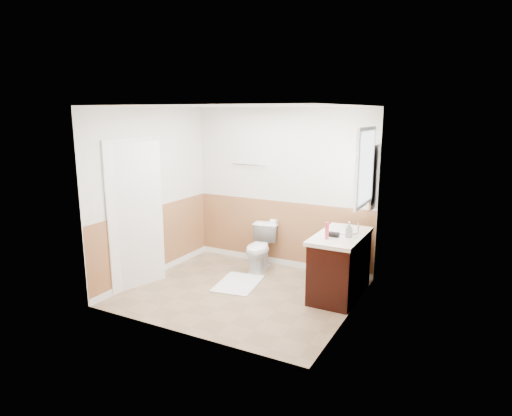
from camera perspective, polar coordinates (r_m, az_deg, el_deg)
The scene contains 32 objects.
floor at distance 6.19m, azimuth -1.94°, elevation -10.81°, with size 3.00×3.00×0.00m, color #8C7051.
ceiling at distance 5.69m, azimuth -2.12°, elevation 13.02°, with size 3.00×3.00×0.00m, color white.
wall_back at distance 6.95m, azimuth 3.32°, elevation 2.52°, with size 3.00×3.00×0.00m, color silver.
wall_front at distance 4.76m, azimuth -9.85°, elevation -2.22°, with size 3.00×3.00×0.00m, color silver.
wall_left at distance 6.67m, azimuth -13.27°, elevation 1.80°, with size 3.00×3.00×0.00m, color silver.
wall_right at distance 5.24m, azimuth 12.34°, elevation -0.97°, with size 3.00×3.00×0.00m, color silver.
wainscot_back at distance 7.10m, azimuth 3.21°, elevation -3.47°, with size 3.00×3.00×0.00m, color #9E6C3F.
wainscot_front at distance 5.01m, azimuth -9.44°, elevation -10.53°, with size 3.00×3.00×0.00m, color #9E6C3F.
wainscot_left at distance 6.84m, azimuth -12.89°, elevation -4.39°, with size 2.60×2.60×0.00m, color #9E6C3F.
wainscot_right at distance 5.46m, azimuth 11.86°, elevation -8.64°, with size 2.60×2.60×0.00m, color #9E6C3F.
toilet at distance 6.90m, azimuth 0.52°, elevation -5.19°, with size 0.39×0.69×0.71m, color white.
bath_mat at distance 6.45m, azimuth -2.32°, elevation -9.71°, with size 0.55×0.80×0.02m, color white.
vanity_cabinet at distance 6.07m, azimuth 10.77°, elevation -7.46°, with size 0.55×1.10×0.80m, color black.
vanity_knob_left at distance 6.02m, azimuth 7.80°, elevation -6.01°, with size 0.03×0.03×0.03m, color #B9B8BF.
vanity_knob_right at distance 6.19m, azimuth 8.44°, elevation -5.48°, with size 0.03×0.03×0.03m, color white.
countertop at distance 5.94m, azimuth 10.84°, elevation -3.58°, with size 0.60×1.15×0.05m, color white.
sink_basin at distance 6.07m, azimuth 11.36°, elevation -2.93°, with size 0.36×0.36×0.02m, color white.
faucet at distance 6.01m, azimuth 13.03°, elevation -2.57°, with size 0.02×0.02×0.14m, color silver.
lotion_bottle at distance 5.66m, azimuth 9.14°, elevation -2.90°, with size 0.05×0.05×0.22m, color #CC344A.
soap_dispenser at distance 5.81m, azimuth 11.90°, elevation -2.73°, with size 0.09×0.09×0.20m, color #95A0A7.
hair_dryer_body at distance 5.78m, azimuth 9.99°, elevation -3.37°, with size 0.07×0.07×0.14m, color black.
hair_dryer_handle at distance 5.88m, azimuth 9.99°, elevation -3.40°, with size 0.03×0.03×0.07m, color black.
mirror_panel at distance 6.25m, azimuth 15.01°, elevation 3.80°, with size 0.02×0.35×0.90m, color silver.
window_frame at distance 5.73m, azimuth 13.89°, elevation 5.14°, with size 0.04×0.80×1.00m, color white.
window_glass at distance 5.72m, azimuth 14.05°, elevation 5.13°, with size 0.01×0.70×0.90m, color white.
door at distance 6.33m, azimuth -15.15°, elevation -0.99°, with size 0.05×0.80×2.04m, color white.
door_frame at distance 6.38m, azimuth -15.66°, elevation -0.83°, with size 0.02×0.92×2.10m, color white.
door_knob at distance 6.54m, azimuth -12.77°, elevation -1.07°, with size 0.06×0.06×0.06m, color silver.
towel_bar at distance 7.10m, azimuth -0.88°, elevation 5.60°, with size 0.02×0.02×0.62m, color silver.
tp_holder_bar at distance 7.04m, azimuth 2.28°, elevation -1.92°, with size 0.02×0.02×0.14m, color silver.
tp_roll at distance 7.04m, azimuth 2.28°, elevation -1.92°, with size 0.11×0.11×0.10m, color white.
tp_sheet at distance 7.07m, azimuth 2.28°, elevation -2.78°, with size 0.10×0.01×0.16m, color white.
Camera 1 is at (2.84, -4.93, 2.43)m, focal length 31.02 mm.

